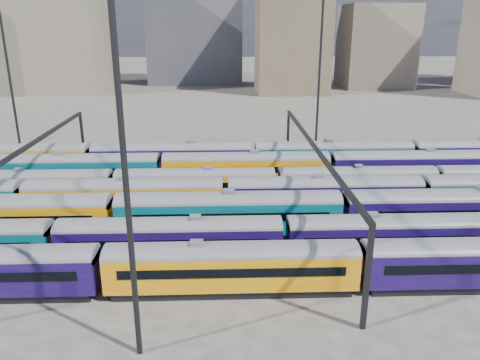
{
  "coord_description": "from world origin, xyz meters",
  "views": [
    {
      "loc": [
        0.55,
        -47.08,
        20.09
      ],
      "look_at": [
        2.34,
        3.54,
        3.0
      ],
      "focal_mm": 35.0,
      "sensor_mm": 36.0,
      "label": 1
    }
  ],
  "objects_px": {
    "rake_2": "(229,210)",
    "mast_2": "(122,141)",
    "rake_0": "(232,262)",
    "rake_1": "(170,235)"
  },
  "relations": [
    {
      "from": "rake_2",
      "to": "mast_2",
      "type": "distance_m",
      "value": 21.16
    },
    {
      "from": "rake_0",
      "to": "rake_1",
      "type": "height_order",
      "value": "rake_0"
    },
    {
      "from": "rake_0",
      "to": "mast_2",
      "type": "height_order",
      "value": "mast_2"
    },
    {
      "from": "rake_1",
      "to": "rake_2",
      "type": "xyz_separation_m",
      "value": [
        5.16,
        5.0,
        0.3
      ]
    },
    {
      "from": "rake_0",
      "to": "mast_2",
      "type": "xyz_separation_m",
      "value": [
        -6.06,
        -7.0,
        11.4
      ]
    },
    {
      "from": "rake_1",
      "to": "rake_2",
      "type": "height_order",
      "value": "rake_2"
    },
    {
      "from": "rake_1",
      "to": "mast_2",
      "type": "distance_m",
      "value": 16.57
    },
    {
      "from": "rake_0",
      "to": "mast_2",
      "type": "distance_m",
      "value": 14.69
    },
    {
      "from": "rake_1",
      "to": "rake_2",
      "type": "bearing_deg",
      "value": 44.09
    },
    {
      "from": "rake_1",
      "to": "mast_2",
      "type": "xyz_separation_m",
      "value": [
        -0.79,
        -12.0,
        11.4
      ]
    }
  ]
}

